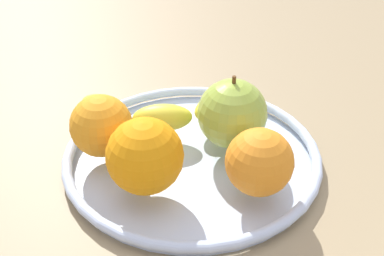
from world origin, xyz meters
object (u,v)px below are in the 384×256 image
apple (233,114)px  orange_center (101,126)px  orange_front_right (145,156)px  banana (165,110)px  fruit_bowl (192,155)px  orange_back_right (259,162)px

apple → orange_center: 14.75cm
apple → orange_front_right: apple is taller
orange_front_right → banana: bearing=65.8°
fruit_bowl → banana: size_ratio=1.38×
apple → orange_back_right: apple is taller
banana → orange_front_right: orange_front_right is taller
banana → orange_center: bearing=-142.2°
fruit_bowl → apple: 6.83cm
banana → apple: size_ratio=2.45×
banana → orange_center: orange_center is taller
orange_back_right → orange_center: bearing=141.7°
apple → orange_back_right: bearing=-92.3°
apple → banana: bearing=133.0°
fruit_bowl → orange_center: size_ratio=4.24×
fruit_bowl → orange_front_right: orange_front_right is taller
orange_back_right → orange_front_right: orange_front_right is taller
orange_center → orange_front_right: bearing=-66.0°
banana → orange_center: (-8.29, -3.83, 1.83)cm
orange_front_right → orange_center: size_ratio=1.13×
orange_center → banana: bearing=24.8°
banana → orange_back_right: bearing=-55.7°
orange_back_right → orange_center: size_ratio=1.00×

